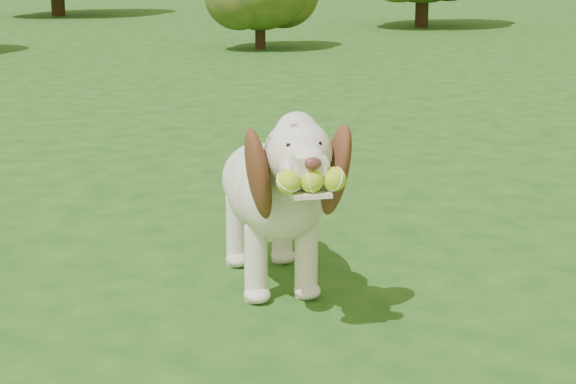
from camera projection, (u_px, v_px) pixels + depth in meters
name	position (u px, v px, depth m)	size (l,w,h in m)	color
ground	(371.00, 285.00, 3.52)	(80.00, 80.00, 0.00)	#174413
dog	(274.00, 187.00, 3.40)	(0.42, 1.08, 0.71)	silver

